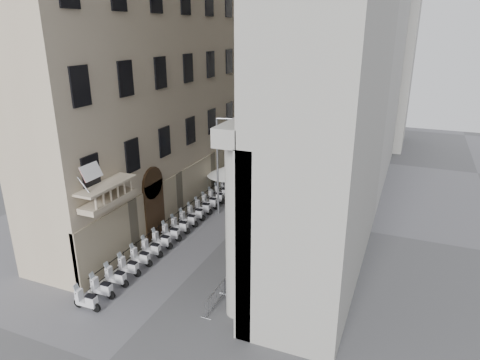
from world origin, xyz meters
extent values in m
cube|color=#C4B397|center=(-7.50, 22.00, 17.00)|extent=(5.00, 36.00, 34.00)
cube|color=#ABA9A2|center=(0.00, 48.00, 15.00)|extent=(22.00, 10.00, 30.00)
cylinder|color=silver|center=(-4.95, 20.83, 1.06)|extent=(0.06, 0.06, 2.12)
cylinder|color=silver|center=(-2.25, 20.83, 1.06)|extent=(0.06, 0.06, 2.12)
cylinder|color=silver|center=(-4.95, 23.53, 1.06)|extent=(0.06, 0.06, 2.12)
cylinder|color=silver|center=(-2.25, 23.53, 1.06)|extent=(0.06, 0.06, 2.12)
cube|color=silver|center=(-3.60, 22.18, 2.17)|extent=(2.89, 2.89, 0.12)
cone|color=silver|center=(-3.60, 22.18, 2.65)|extent=(3.85, 3.85, 0.96)
cylinder|color=gray|center=(-2.50, 17.91, 4.10)|extent=(0.16, 0.16, 8.21)
cylinder|color=gray|center=(-1.30, 18.20, 8.21)|extent=(2.42, 0.70, 0.12)
cube|color=gray|center=(-0.21, 18.47, 8.15)|extent=(0.55, 0.34, 0.15)
cube|color=black|center=(-2.61, 22.30, 0.81)|extent=(0.42, 0.80, 1.62)
cube|color=#19E54C|center=(-2.49, 22.33, 0.99)|extent=(0.18, 0.57, 0.90)
imported|color=#0E0F38|center=(2.15, 26.89, 0.97)|extent=(0.76, 0.55, 1.94)
imported|color=black|center=(0.65, 26.75, 0.84)|extent=(0.89, 0.74, 1.67)
imported|color=black|center=(0.79, 30.18, 0.87)|extent=(0.96, 0.76, 1.73)
camera|label=1|loc=(12.03, -12.41, 14.97)|focal=32.00mm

